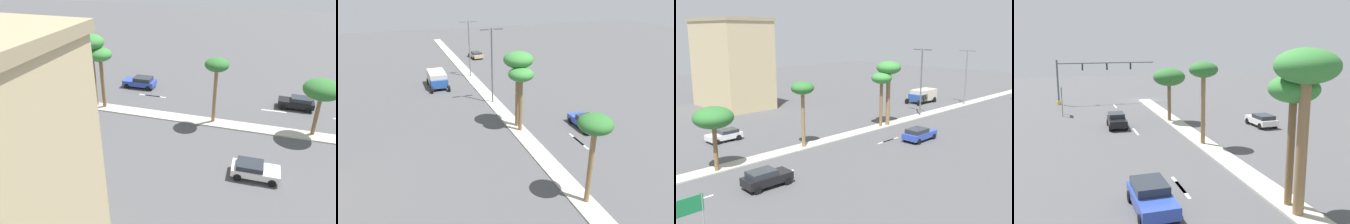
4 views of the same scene
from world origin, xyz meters
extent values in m
plane|color=#4C4C4F|center=(0.00, 38.05, 0.00)|extent=(160.00, 160.00, 0.00)
cube|color=#B7B2A3|center=(0.00, 48.92, 0.06)|extent=(1.80, 97.85, 0.12)
cube|color=silver|center=(4.88, 33.82, 0.01)|extent=(0.20, 2.80, 0.01)
cube|color=silver|center=(4.88, 34.63, 0.01)|extent=(0.20, 2.80, 0.01)
cylinder|color=olive|center=(0.20, 25.63, 3.08)|extent=(0.38, 0.38, 5.92)
ellipsoid|color=#2D6B2D|center=(0.20, 25.63, 6.46)|extent=(2.44, 2.44, 1.34)
cylinder|color=brown|center=(0.12, 38.51, 3.03)|extent=(0.41, 0.41, 5.83)
ellipsoid|color=#387F38|center=(0.12, 38.51, 6.41)|extent=(2.66, 2.66, 1.46)
cylinder|color=olive|center=(0.28, 39.70, 3.61)|extent=(0.55, 0.55, 6.98)
ellipsoid|color=#387F38|center=(0.28, 39.70, 7.66)|extent=(3.17, 3.17, 1.74)
cylinder|color=#515459|center=(-0.09, 47.71, 4.97)|extent=(0.20, 0.20, 9.71)
cube|color=#515459|center=(-0.99, 47.71, 9.68)|extent=(1.10, 0.24, 0.16)
cube|color=#515459|center=(0.81, 47.71, 9.68)|extent=(1.10, 0.24, 0.16)
cylinder|color=slate|center=(0.09, 60.59, 4.67)|extent=(0.20, 0.20, 9.11)
cube|color=slate|center=(-0.81, 60.59, 9.08)|extent=(1.10, 0.24, 0.16)
cube|color=slate|center=(0.99, 60.59, 9.08)|extent=(1.10, 0.24, 0.16)
cube|color=tan|center=(4.45, 73.77, 0.65)|extent=(2.23, 4.54, 0.67)
cube|color=#262B33|center=(4.49, 73.22, 1.17)|extent=(1.89, 2.55, 0.36)
cylinder|color=black|center=(3.43, 75.24, 0.32)|extent=(0.27, 0.65, 0.64)
cylinder|color=black|center=(5.23, 75.38, 0.32)|extent=(0.27, 0.65, 0.64)
cylinder|color=black|center=(3.66, 72.16, 0.32)|extent=(0.27, 0.65, 0.64)
cylinder|color=black|center=(5.47, 72.30, 0.32)|extent=(0.27, 0.65, 0.64)
cube|color=#2D47AD|center=(7.27, 36.90, 0.65)|extent=(1.98, 4.33, 0.66)
cube|color=#262B33|center=(7.27, 36.36, 1.22)|extent=(1.76, 2.39, 0.47)
cylinder|color=black|center=(6.34, 38.40, 0.32)|extent=(0.23, 0.64, 0.64)
cylinder|color=black|center=(8.17, 38.42, 0.32)|extent=(0.23, 0.64, 0.64)
cylinder|color=black|center=(6.37, 35.38, 0.32)|extent=(0.23, 0.64, 0.64)
cylinder|color=black|center=(8.20, 35.40, 0.32)|extent=(0.23, 0.64, 0.64)
cube|color=#234C99|center=(-6.00, 55.69, 1.06)|extent=(2.48, 2.20, 1.22)
cube|color=beige|center=(-6.00, 57.41, 1.38)|extent=(2.48, 4.68, 1.87)
cylinder|color=black|center=(-4.76, 54.28, 0.45)|extent=(0.28, 0.90, 0.90)
cylinder|color=black|center=(-7.24, 54.28, 0.45)|extent=(0.28, 0.90, 0.90)
cylinder|color=black|center=(-4.76, 58.92, 0.45)|extent=(0.28, 0.90, 0.90)
cylinder|color=black|center=(-7.24, 58.92, 0.45)|extent=(0.28, 0.90, 0.90)
camera|label=1|loc=(-30.27, 21.46, 16.51)|focal=34.11mm
camera|label=2|loc=(-12.03, 9.54, 15.49)|focal=33.98mm
camera|label=3|loc=(31.31, 1.00, 12.24)|focal=40.96mm
camera|label=4|loc=(11.31, 54.98, 8.84)|focal=40.15mm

